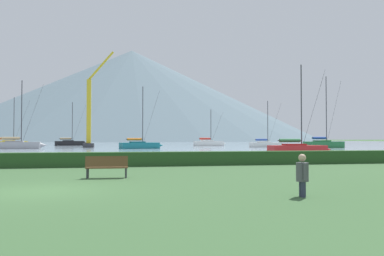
{
  "coord_description": "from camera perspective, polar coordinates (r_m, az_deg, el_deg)",
  "views": [
    {
      "loc": [
        2.37,
        -13.34,
        1.7
      ],
      "look_at": [
        16.29,
        58.19,
        3.67
      ],
      "focal_mm": 36.49,
      "sensor_mm": 36.0,
      "label": 1
    }
  ],
  "objects": [
    {
      "name": "sailboat_slip_0",
      "position": [
        65.92,
        -7.6,
        -2.46
      ],
      "size": [
        7.62,
        3.84,
        10.48
      ],
      "rotation": [
        0.0,
        0.0,
        0.27
      ],
      "color": "#19707A",
      "rests_on": "harbor_water"
    },
    {
      "name": "sailboat_slip_9",
      "position": [
        89.95,
        2.51,
        -2.21
      ],
      "size": [
        8.06,
        3.79,
        8.39
      ],
      "rotation": [
        0.0,
        0.0,
        0.22
      ],
      "color": "white",
      "rests_on": "harbor_water"
    },
    {
      "name": "sailboat_slip_1",
      "position": [
        77.06,
        10.74,
        -2.35
      ],
      "size": [
        6.98,
        2.21,
        9.03
      ],
      "rotation": [
        0.0,
        0.0,
        0.03
      ],
      "color": "white",
      "rests_on": "harbor_water"
    },
    {
      "name": "dock_crane",
      "position": [
        76.96,
        -14.72,
        1.59
      ],
      "size": [
        5.63,
        2.0,
        18.59
      ],
      "color": "#333338",
      "rests_on": "ground_plane"
    },
    {
      "name": "sailboat_slip_5",
      "position": [
        70.39,
        -24.09,
        -2.23
      ],
      "size": [
        8.36,
        3.11,
        11.35
      ],
      "rotation": [
        0.0,
        0.0,
        0.1
      ],
      "color": "#9E9EA3",
      "rests_on": "harbor_water"
    },
    {
      "name": "person_seated_viewer",
      "position": [
        11.9,
        15.82,
        -6.39
      ],
      "size": [
        0.36,
        0.56,
        1.25
      ],
      "rotation": [
        0.0,
        0.0,
        -0.15
      ],
      "color": "#2D3347",
      "rests_on": "ground_plane"
    },
    {
      "name": "sailboat_slip_2",
      "position": [
        43.77,
        15.23,
        -2.94
      ],
      "size": [
        7.06,
        2.11,
        9.75
      ],
      "rotation": [
        0.0,
        0.0,
        -0.0
      ],
      "color": "red",
      "rests_on": "harbor_water"
    },
    {
      "name": "distant_hill_central_peak",
      "position": [
        331.83,
        -8.81,
        4.72
      ],
      "size": [
        304.79,
        304.79,
        75.64
      ],
      "primitive_type": "cone",
      "color": "slate",
      "rests_on": "ground_plane"
    },
    {
      "name": "ground_plane",
      "position": [
        13.65,
        -21.17,
        -8.6
      ],
      "size": [
        1000.0,
        1000.0,
        0.0
      ],
      "primitive_type": "plane",
      "color": "#385B33"
    },
    {
      "name": "hedge_line",
      "position": [
        24.48,
        -16.61,
        -4.45
      ],
      "size": [
        80.0,
        1.2,
        0.87
      ],
      "primitive_type": "cube",
      "color": "#284C23",
      "rests_on": "ground_plane"
    },
    {
      "name": "harbor_water",
      "position": [
        150.37,
        -11.92,
        -2.16
      ],
      "size": [
        320.0,
        246.0,
        0.0
      ],
      "primitive_type": "cube",
      "color": "#8499A8",
      "rests_on": "ground_plane"
    },
    {
      "name": "sailboat_slip_7",
      "position": [
        75.02,
        18.78,
        -2.2
      ],
      "size": [
        8.67,
        3.78,
        13.1
      ],
      "rotation": [
        0.0,
        0.0,
        0.18
      ],
      "color": "#236B38",
      "rests_on": "harbor_water"
    },
    {
      "name": "park_bench_near_path",
      "position": [
        17.17,
        -12.34,
        -5.41
      ],
      "size": [
        1.8,
        0.55,
        0.95
      ],
      "rotation": [
        0.0,
        0.0,
        -0.04
      ],
      "color": "brown",
      "rests_on": "ground_plane"
    },
    {
      "name": "sailboat_slip_11",
      "position": [
        99.8,
        -17.39,
        -2.07
      ],
      "size": [
        8.07,
        3.67,
        10.61
      ],
      "rotation": [
        0.0,
        0.0,
        0.2
      ],
      "color": "black",
      "rests_on": "harbor_water"
    },
    {
      "name": "sailboat_slip_6",
      "position": [
        96.12,
        -24.91,
        -2.01
      ],
      "size": [
        8.22,
        4.01,
        10.99
      ],
      "rotation": [
        0.0,
        0.0,
        0.25
      ],
      "color": "gold",
      "rests_on": "harbor_water"
    }
  ]
}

